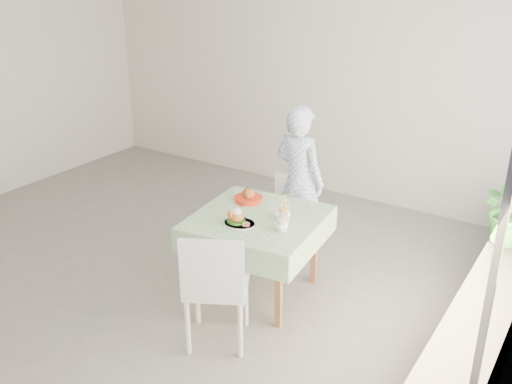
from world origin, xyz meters
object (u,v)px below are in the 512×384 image
Objects in this scene: chair_near at (217,307)px; chair_far at (284,232)px; juice_cup_orange at (284,213)px; cafe_table at (258,246)px; diner at (299,180)px; main_dish at (238,219)px.

chair_far is at bearing 100.38° from chair_near.
juice_cup_orange is at bearing 82.79° from chair_near.
cafe_table is 0.42m from juice_cup_orange.
diner reaches higher than chair_far.
chair_near is at bearing 105.72° from diner.
cafe_table is at bearing 74.75° from main_dish.
cafe_table is at bearing -162.98° from juice_cup_orange.
chair_far is 0.82× the size of chair_near.
diner reaches higher than chair_near.
main_dish is (-0.06, -0.21, 0.33)m from cafe_table.
main_dish is at bearing 100.43° from diner.
cafe_table is at bearing 104.61° from diner.
cafe_table is 0.76× the size of diner.
diner reaches higher than juice_cup_orange.
chair_near reaches higher than chair_far.
cafe_table is 0.77m from chair_far.
juice_cup_orange reaches higher than chair_far.
main_dish reaches higher than chair_far.
juice_cup_orange is (0.28, 0.28, 0.02)m from main_dish.
juice_cup_orange is at bearing 45.12° from main_dish.
chair_far is 0.54m from diner.
diner reaches higher than cafe_table.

